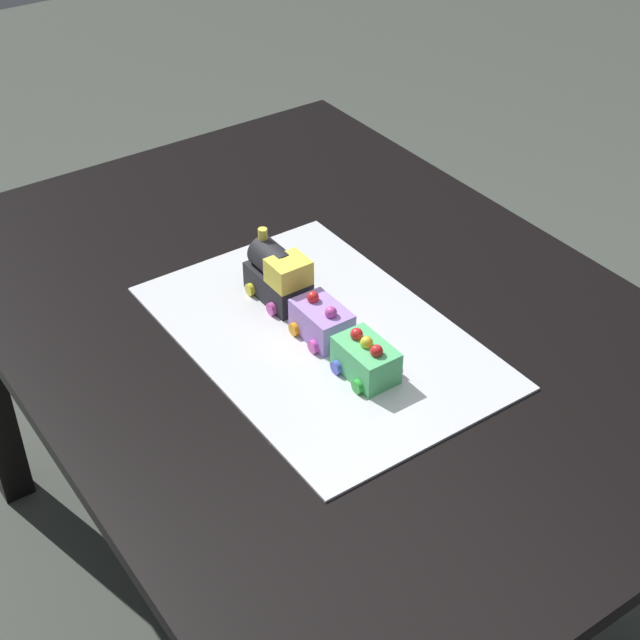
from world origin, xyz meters
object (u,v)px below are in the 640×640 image
at_px(cake_locomotive, 278,275).
at_px(cake_car_hopper_mint_green, 366,359).
at_px(cake_car_flatbed_lavender, 322,321).
at_px(dining_table, 317,357).

relative_size(cake_locomotive, cake_car_hopper_mint_green, 1.40).
height_order(cake_car_flatbed_lavender, cake_car_hopper_mint_green, same).
xyz_separation_m(cake_locomotive, cake_car_flatbed_lavender, (0.13, -0.00, -0.02)).
bearing_deg(cake_locomotive, cake_car_hopper_mint_green, -0.00).
distance_m(cake_locomotive, cake_car_flatbed_lavender, 0.13).
relative_size(dining_table, cake_car_hopper_mint_green, 14.00).
bearing_deg(cake_locomotive, dining_table, 33.46).
bearing_deg(cake_car_flatbed_lavender, cake_car_hopper_mint_green, -0.00).
bearing_deg(cake_car_flatbed_lavender, dining_table, 150.46).
height_order(dining_table, cake_locomotive, cake_locomotive).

